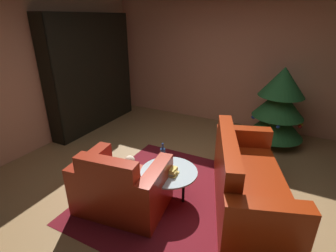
{
  "coord_description": "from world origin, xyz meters",
  "views": [
    {
      "loc": [
        1.18,
        -2.63,
        2.2
      ],
      "look_at": [
        -0.25,
        0.17,
        0.86
      ],
      "focal_mm": 27.3,
      "sensor_mm": 36.0,
      "label": 1
    }
  ],
  "objects_px": {
    "couch_red": "(246,183)",
    "book_stack_on_table": "(169,171)",
    "bottle_on_table": "(163,156)",
    "decorated_tree": "(279,106)",
    "bookshelf_unit": "(97,75)",
    "armchair_red": "(121,187)",
    "coffee_table": "(169,173)"
  },
  "relations": [
    {
      "from": "coffee_table",
      "to": "bottle_on_table",
      "type": "height_order",
      "value": "bottle_on_table"
    },
    {
      "from": "couch_red",
      "to": "coffee_table",
      "type": "relative_size",
      "value": 2.78
    },
    {
      "from": "bookshelf_unit",
      "to": "bottle_on_table",
      "type": "xyz_separation_m",
      "value": [
        2.37,
        -1.51,
        -0.56
      ]
    },
    {
      "from": "bottle_on_table",
      "to": "coffee_table",
      "type": "bearing_deg",
      "value": -38.83
    },
    {
      "from": "book_stack_on_table",
      "to": "decorated_tree",
      "type": "height_order",
      "value": "decorated_tree"
    },
    {
      "from": "couch_red",
      "to": "bottle_on_table",
      "type": "bearing_deg",
      "value": -169.33
    },
    {
      "from": "couch_red",
      "to": "book_stack_on_table",
      "type": "xyz_separation_m",
      "value": [
        -0.87,
        -0.38,
        0.14
      ]
    },
    {
      "from": "bookshelf_unit",
      "to": "armchair_red",
      "type": "height_order",
      "value": "bookshelf_unit"
    },
    {
      "from": "coffee_table",
      "to": "book_stack_on_table",
      "type": "bearing_deg",
      "value": -60.96
    },
    {
      "from": "bottle_on_table",
      "to": "decorated_tree",
      "type": "bearing_deg",
      "value": 61.6
    },
    {
      "from": "couch_red",
      "to": "book_stack_on_table",
      "type": "height_order",
      "value": "couch_red"
    },
    {
      "from": "armchair_red",
      "to": "bottle_on_table",
      "type": "xyz_separation_m",
      "value": [
        0.28,
        0.55,
        0.23
      ]
    },
    {
      "from": "coffee_table",
      "to": "bookshelf_unit",
      "type": "bearing_deg",
      "value": 147.04
    },
    {
      "from": "armchair_red",
      "to": "couch_red",
      "type": "relative_size",
      "value": 0.57
    },
    {
      "from": "bookshelf_unit",
      "to": "book_stack_on_table",
      "type": "distance_m",
      "value": 3.12
    },
    {
      "from": "armchair_red",
      "to": "coffee_table",
      "type": "distance_m",
      "value": 0.61
    },
    {
      "from": "coffee_table",
      "to": "book_stack_on_table",
      "type": "xyz_separation_m",
      "value": [
        0.03,
        -0.05,
        0.08
      ]
    },
    {
      "from": "bottle_on_table",
      "to": "couch_red",
      "type": "bearing_deg",
      "value": 10.67
    },
    {
      "from": "bookshelf_unit",
      "to": "decorated_tree",
      "type": "bearing_deg",
      "value": 10.69
    },
    {
      "from": "book_stack_on_table",
      "to": "decorated_tree",
      "type": "distance_m",
      "value": 2.57
    },
    {
      "from": "bottle_on_table",
      "to": "decorated_tree",
      "type": "distance_m",
      "value": 2.49
    },
    {
      "from": "bookshelf_unit",
      "to": "couch_red",
      "type": "height_order",
      "value": "bookshelf_unit"
    },
    {
      "from": "book_stack_on_table",
      "to": "bottle_on_table",
      "type": "relative_size",
      "value": 0.69
    },
    {
      "from": "armchair_red",
      "to": "couch_red",
      "type": "bearing_deg",
      "value": 29.18
    },
    {
      "from": "bookshelf_unit",
      "to": "decorated_tree",
      "type": "distance_m",
      "value": 3.63
    },
    {
      "from": "bookshelf_unit",
      "to": "bottle_on_table",
      "type": "height_order",
      "value": "bookshelf_unit"
    },
    {
      "from": "bookshelf_unit",
      "to": "couch_red",
      "type": "distance_m",
      "value": 3.74
    },
    {
      "from": "decorated_tree",
      "to": "book_stack_on_table",
      "type": "bearing_deg",
      "value": -112.86
    },
    {
      "from": "coffee_table",
      "to": "decorated_tree",
      "type": "relative_size",
      "value": 0.5
    },
    {
      "from": "book_stack_on_table",
      "to": "coffee_table",
      "type": "bearing_deg",
      "value": 119.04
    },
    {
      "from": "bookshelf_unit",
      "to": "coffee_table",
      "type": "height_order",
      "value": "bookshelf_unit"
    },
    {
      "from": "coffee_table",
      "to": "armchair_red",
      "type": "bearing_deg",
      "value": -135.9
    }
  ]
}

